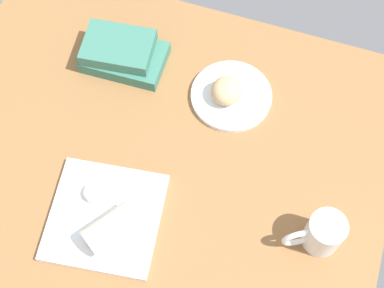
{
  "coord_description": "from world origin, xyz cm",
  "views": [
    {
      "loc": [
        -26.05,
        50.67,
        123.67
      ],
      "look_at": [
        -7.92,
        -3.55,
        7.0
      ],
      "focal_mm": 52.61,
      "sensor_mm": 36.0,
      "label": 1
    }
  ],
  "objects_px": {
    "breakfast_wrap": "(110,229)",
    "scone_pastry": "(226,91)",
    "coffee_mug": "(322,233)",
    "round_plate": "(231,96)",
    "square_plate": "(105,217)",
    "book_stack": "(122,53)",
    "sauce_cup": "(95,193)"
  },
  "relations": [
    {
      "from": "square_plate",
      "to": "breakfast_wrap",
      "type": "relative_size",
      "value": 2.16
    },
    {
      "from": "square_plate",
      "to": "coffee_mug",
      "type": "bearing_deg",
      "value": -167.69
    },
    {
      "from": "coffee_mug",
      "to": "sauce_cup",
      "type": "bearing_deg",
      "value": 6.98
    },
    {
      "from": "breakfast_wrap",
      "to": "scone_pastry",
      "type": "bearing_deg",
      "value": 105.86
    },
    {
      "from": "round_plate",
      "to": "breakfast_wrap",
      "type": "bearing_deg",
      "value": 70.93
    },
    {
      "from": "sauce_cup",
      "to": "round_plate",
      "type": "bearing_deg",
      "value": -121.39
    },
    {
      "from": "breakfast_wrap",
      "to": "book_stack",
      "type": "bearing_deg",
      "value": 142.77
    },
    {
      "from": "sauce_cup",
      "to": "coffee_mug",
      "type": "distance_m",
      "value": 0.5
    },
    {
      "from": "scone_pastry",
      "to": "book_stack",
      "type": "relative_size",
      "value": 0.37
    },
    {
      "from": "sauce_cup",
      "to": "square_plate",
      "type": "bearing_deg",
      "value": 133.83
    },
    {
      "from": "scone_pastry",
      "to": "square_plate",
      "type": "xyz_separation_m",
      "value": [
        0.16,
        0.38,
        -0.03
      ]
    },
    {
      "from": "sauce_cup",
      "to": "book_stack",
      "type": "bearing_deg",
      "value": -77.65
    },
    {
      "from": "sauce_cup",
      "to": "book_stack",
      "type": "distance_m",
      "value": 0.37
    },
    {
      "from": "sauce_cup",
      "to": "breakfast_wrap",
      "type": "xyz_separation_m",
      "value": [
        -0.07,
        0.07,
        0.02
      ]
    },
    {
      "from": "scone_pastry",
      "to": "book_stack",
      "type": "xyz_separation_m",
      "value": [
        0.28,
        -0.03,
        -0.01
      ]
    },
    {
      "from": "scone_pastry",
      "to": "round_plate",
      "type": "bearing_deg",
      "value": -133.43
    },
    {
      "from": "scone_pastry",
      "to": "sauce_cup",
      "type": "bearing_deg",
      "value": 59.09
    },
    {
      "from": "book_stack",
      "to": "coffee_mug",
      "type": "relative_size",
      "value": 1.7
    },
    {
      "from": "round_plate",
      "to": "square_plate",
      "type": "bearing_deg",
      "value": 65.7
    },
    {
      "from": "scone_pastry",
      "to": "breakfast_wrap",
      "type": "height_order",
      "value": "breakfast_wrap"
    },
    {
      "from": "sauce_cup",
      "to": "breakfast_wrap",
      "type": "bearing_deg",
      "value": 133.83
    },
    {
      "from": "scone_pastry",
      "to": "sauce_cup",
      "type": "relative_size",
      "value": 1.69
    },
    {
      "from": "scone_pastry",
      "to": "breakfast_wrap",
      "type": "xyz_separation_m",
      "value": [
        0.13,
        0.41,
        0.0
      ]
    },
    {
      "from": "coffee_mug",
      "to": "book_stack",
      "type": "bearing_deg",
      "value": -27.9
    },
    {
      "from": "round_plate",
      "to": "scone_pastry",
      "type": "bearing_deg",
      "value": 46.57
    },
    {
      "from": "breakfast_wrap",
      "to": "coffee_mug",
      "type": "distance_m",
      "value": 0.45
    },
    {
      "from": "coffee_mug",
      "to": "square_plate",
      "type": "bearing_deg",
      "value": 12.31
    },
    {
      "from": "round_plate",
      "to": "square_plate",
      "type": "height_order",
      "value": "square_plate"
    },
    {
      "from": "round_plate",
      "to": "book_stack",
      "type": "bearing_deg",
      "value": -3.34
    },
    {
      "from": "square_plate",
      "to": "round_plate",
      "type": "bearing_deg",
      "value": -114.3
    },
    {
      "from": "coffee_mug",
      "to": "round_plate",
      "type": "bearing_deg",
      "value": -45.47
    },
    {
      "from": "square_plate",
      "to": "coffee_mug",
      "type": "xyz_separation_m",
      "value": [
        -0.46,
        -0.1,
        0.04
      ]
    }
  ]
}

